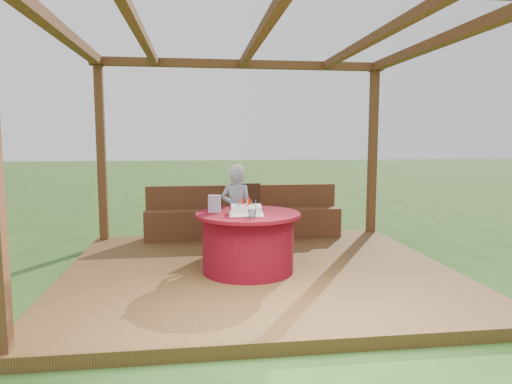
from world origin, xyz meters
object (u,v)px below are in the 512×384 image
Objects in this scene: chair at (247,212)px; gift_bag at (214,204)px; birthday_cake at (246,210)px; bench at (244,220)px; table at (248,242)px; elderly_woman at (237,208)px; drinking_glass at (252,214)px.

gift_bag is at bearing -113.73° from chair.
bench is at bearing 84.94° from birthday_cake.
birthday_cake is at bearing -107.24° from table.
table is 0.40m from birthday_cake.
elderly_woman reaches higher than chair.
bench is 2.51× the size of elderly_woman.
elderly_woman is at bearing 92.39° from drinking_glass.
drinking_glass is (0.00, -0.36, 0.38)m from table.
chair is at bearing 74.11° from gift_bag.
bench is 2.00m from birthday_cake.
chair is 8.69× the size of drinking_glass.
gift_bag is (-0.38, 0.10, 0.44)m from table.
birthday_cake is 0.26m from drinking_glass.
table is 0.94m from elderly_woman.
table is at bearing -95.77° from chair.
birthday_cake is 2.09× the size of gift_bag.
chair reaches higher than birthday_cake.
gift_bag reaches higher than table.
elderly_woman is (-0.19, -0.94, 0.34)m from bench.
birthday_cake is (-0.03, -0.10, 0.39)m from table.
elderly_woman is at bearing 93.24° from table.
elderly_woman is (-0.18, -0.34, 0.11)m from chair.
chair is at bearing 83.37° from birthday_cake.
bench is at bearing 88.49° from chair.
birthday_cake is 4.02× the size of drinking_glass.
gift_bag is at bearing -112.02° from elderly_woman.
bench is 1.89m from gift_bag.
birthday_cake reaches higher than table.
gift_bag reaches higher than bench.
gift_bag is at bearing 150.94° from birthday_cake.
gift_bag is (-0.33, -0.81, 0.18)m from elderly_woman.
drinking_glass is at bearing -93.64° from bench.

